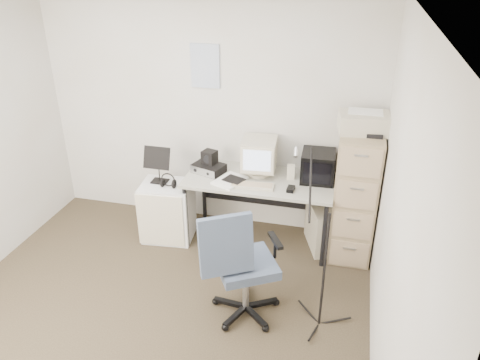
% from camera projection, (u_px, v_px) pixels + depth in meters
% --- Properties ---
extents(floor, '(3.60, 3.60, 0.01)m').
position_uv_depth(floor, '(149.00, 324.00, 3.92)').
color(floor, '#32291A').
rests_on(floor, ground).
extents(ceiling, '(3.60, 3.60, 0.01)m').
position_uv_depth(ceiling, '(112.00, 8.00, 2.79)').
color(ceiling, white).
rests_on(ceiling, ground).
extents(wall_back, '(3.60, 0.02, 2.50)m').
position_uv_depth(wall_back, '(209.00, 114.00, 4.91)').
color(wall_back, silver).
rests_on(wall_back, ground).
extents(wall_right, '(0.02, 3.60, 2.50)m').
position_uv_depth(wall_right, '(395.00, 225.00, 2.97)').
color(wall_right, silver).
rests_on(wall_right, ground).
extents(wall_calendar, '(0.30, 0.02, 0.44)m').
position_uv_depth(wall_calendar, '(205.00, 66.00, 4.68)').
color(wall_calendar, white).
rests_on(wall_calendar, wall_back).
extents(filing_cabinet, '(0.40, 0.60, 1.30)m').
position_uv_depth(filing_cabinet, '(355.00, 195.00, 4.57)').
color(filing_cabinet, '#947B61').
rests_on(filing_cabinet, floor).
extents(printer, '(0.49, 0.37, 0.18)m').
position_uv_depth(printer, '(364.00, 123.00, 4.25)').
color(printer, '#BBB18E').
rests_on(printer, filing_cabinet).
extents(desk, '(1.50, 0.70, 0.73)m').
position_uv_depth(desk, '(259.00, 210.00, 4.87)').
color(desk, '#A5A291').
rests_on(desk, floor).
extents(crt_monitor, '(0.37, 0.39, 0.38)m').
position_uv_depth(crt_monitor, '(259.00, 157.00, 4.73)').
color(crt_monitor, '#BBB18E').
rests_on(crt_monitor, desk).
extents(crt_tv, '(0.34, 0.36, 0.29)m').
position_uv_depth(crt_tv, '(318.00, 166.00, 4.63)').
color(crt_tv, black).
rests_on(crt_tv, desk).
extents(desk_speaker, '(0.09, 0.09, 0.14)m').
position_uv_depth(desk_speaker, '(291.00, 172.00, 4.69)').
color(desk_speaker, beige).
rests_on(desk_speaker, desk).
extents(keyboard, '(0.43, 0.18, 0.02)m').
position_uv_depth(keyboard, '(253.00, 186.00, 4.55)').
color(keyboard, '#BBB18E').
rests_on(keyboard, desk).
extents(mouse, '(0.07, 0.12, 0.03)m').
position_uv_depth(mouse, '(291.00, 189.00, 4.47)').
color(mouse, black).
rests_on(mouse, desk).
extents(radio_receiver, '(0.36, 0.31, 0.09)m').
position_uv_depth(radio_receiver, '(209.00, 168.00, 4.83)').
color(radio_receiver, black).
rests_on(radio_receiver, desk).
extents(radio_speaker, '(0.17, 0.16, 0.14)m').
position_uv_depth(radio_speaker, '(209.00, 157.00, 4.80)').
color(radio_speaker, black).
rests_on(radio_speaker, radio_receiver).
extents(papers, '(0.34, 0.39, 0.02)m').
position_uv_depth(papers, '(230.00, 181.00, 4.65)').
color(papers, white).
rests_on(papers, desk).
extents(pc_tower, '(0.37, 0.55, 0.47)m').
position_uv_depth(pc_tower, '(321.00, 226.00, 4.83)').
color(pc_tower, '#BBB18E').
rests_on(pc_tower, floor).
extents(office_chair, '(0.82, 0.82, 1.04)m').
position_uv_depth(office_chair, '(246.00, 263.00, 3.81)').
color(office_chair, '#465876').
rests_on(office_chair, floor).
extents(side_cart, '(0.55, 0.46, 0.63)m').
position_uv_depth(side_cart, '(168.00, 211.00, 4.95)').
color(side_cart, silver).
rests_on(side_cart, floor).
extents(music_stand, '(0.31, 0.23, 0.41)m').
position_uv_depth(music_stand, '(158.00, 164.00, 4.77)').
color(music_stand, black).
rests_on(music_stand, side_cart).
extents(headphones, '(0.21, 0.21, 0.03)m').
position_uv_depth(headphones, '(168.00, 182.00, 4.73)').
color(headphones, black).
rests_on(headphones, side_cart).
extents(mic_stand, '(0.02, 0.02, 1.40)m').
position_uv_depth(mic_stand, '(326.00, 255.00, 3.61)').
color(mic_stand, black).
rests_on(mic_stand, floor).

